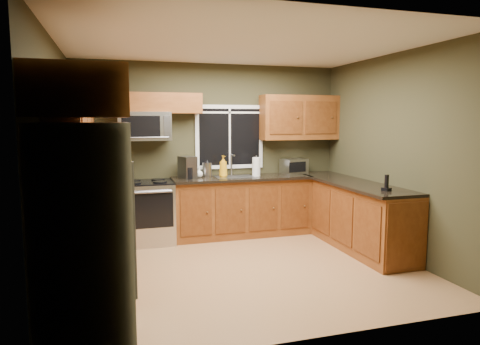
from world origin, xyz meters
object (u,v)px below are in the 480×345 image
soap_bottle_a (223,166)px  toaster_oven (294,166)px  paper_towel_roll (256,167)px  soap_bottle_c (199,173)px  refrigerator (86,235)px  range (147,212)px  microwave (144,126)px  cordless_phone (386,186)px  kettle (207,169)px  coffee_maker (188,168)px

soap_bottle_a → toaster_oven: bearing=5.4°
paper_towel_roll → soap_bottle_c: paper_towel_roll is taller
refrigerator → soap_bottle_a: (1.86, 2.80, 0.21)m
range → microwave: (-0.00, 0.14, 1.26)m
refrigerator → cordless_phone: (3.50, 0.97, 0.10)m
kettle → cordless_phone: 2.72m
coffee_maker → soap_bottle_a: (0.55, 0.00, 0.01)m
range → microwave: 1.27m
paper_towel_roll → soap_bottle_a: size_ratio=0.98×
paper_towel_roll → range: bearing=180.0°
microwave → kettle: 1.16m
microwave → paper_towel_roll: (1.70, -0.14, -0.64)m
toaster_oven → soap_bottle_a: size_ratio=1.35×
cordless_phone → refrigerator: bearing=-164.6°
coffee_maker → soap_bottle_c: size_ratio=2.17×
kettle → coffee_maker: bearing=-155.8°
kettle → soap_bottle_a: size_ratio=0.79×
toaster_oven → cordless_phone: toaster_oven is taller
kettle → paper_towel_roll: (0.75, -0.18, 0.03)m
coffee_maker → cordless_phone: 2.86m
paper_towel_roll → cordless_phone: paper_towel_roll is taller
refrigerator → cordless_phone: bearing=15.4°
range → soap_bottle_a: soap_bottle_a is taller
coffee_maker → paper_towel_roll: coffee_maker is taller
refrigerator → cordless_phone: size_ratio=8.85×
refrigerator → range: 2.89m
microwave → paper_towel_roll: bearing=-4.6°
toaster_oven → kettle: kettle is taller
coffee_maker → soap_bottle_a: bearing=0.0°
microwave → cordless_phone: 3.49m
refrigerator → paper_towel_roll: (2.39, 2.77, 0.19)m
range → coffee_maker: coffee_maker is taller
toaster_oven → coffee_maker: coffee_maker is taller
toaster_oven → cordless_phone: (0.40, -1.95, -0.06)m
soap_bottle_a → cordless_phone: bearing=-48.2°
toaster_oven → coffee_maker: size_ratio=1.34×
soap_bottle_c → microwave: bearing=177.2°
microwave → soap_bottle_c: (0.80, -0.04, -0.71)m
coffee_maker → kettle: bearing=24.2°
range → soap_bottle_a: bearing=1.5°
soap_bottle_c → kettle: bearing=29.0°
kettle → microwave: bearing=-177.3°
toaster_oven → soap_bottle_a: bearing=-174.6°
refrigerator → kettle: size_ratio=6.79×
microwave → coffee_maker: 0.89m
range → cordless_phone: cordless_phone is taller
coffee_maker → soap_bottle_a: coffee_maker is taller
range → soap_bottle_c: bearing=6.9°
microwave → toaster_oven: size_ratio=1.69×
range → coffee_maker: size_ratio=2.80×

